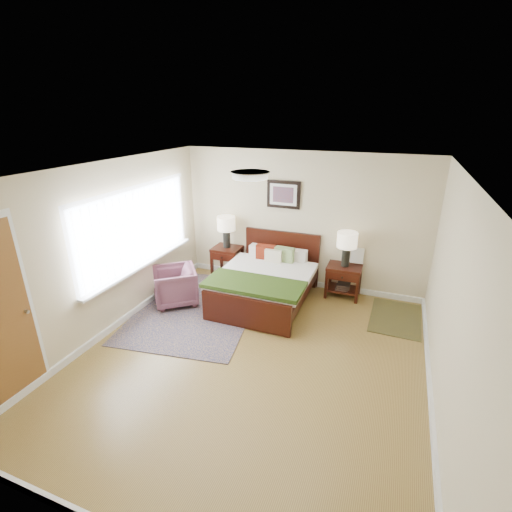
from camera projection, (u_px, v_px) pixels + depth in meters
name	position (u px, v px, depth m)	size (l,w,h in m)	color
floor	(251.00, 358.00, 5.04)	(5.00, 5.00, 0.00)	olive
back_wall	(302.00, 221.00, 6.75)	(4.50, 0.04, 2.50)	#C3B88D
front_wall	(108.00, 422.00, 2.41)	(4.50, 0.04, 2.50)	#C3B88D
left_wall	(106.00, 251.00, 5.33)	(0.04, 5.00, 2.50)	#C3B88D
right_wall	(453.00, 306.00, 3.83)	(0.04, 5.00, 2.50)	#C3B88D
ceiling	(250.00, 172.00, 4.12)	(4.50, 5.00, 0.02)	white
window	(139.00, 229.00, 5.87)	(0.11, 2.72, 1.32)	silver
ceil_fixture	(250.00, 175.00, 4.13)	(0.44, 0.44, 0.08)	white
bed	(266.00, 277.00, 6.35)	(1.57, 1.88, 1.01)	#360E08
wall_art	(283.00, 195.00, 6.66)	(0.62, 0.05, 0.50)	black
nightstand_left	(227.00, 254.00, 7.27)	(0.53, 0.48, 0.64)	#360E08
nightstand_right	(344.00, 278.00, 6.57)	(0.59, 0.44, 0.59)	#360E08
lamp_left	(226.00, 226.00, 7.09)	(0.34, 0.34, 0.61)	black
lamp_right	(347.00, 243.00, 6.34)	(0.34, 0.34, 0.61)	black
armchair	(175.00, 286.00, 6.37)	(0.69, 0.71, 0.64)	brown
rug_persian	(198.00, 308.00, 6.29)	(1.88, 2.66, 0.01)	#0E1847
rug_navy	(395.00, 318.00, 6.00)	(0.77, 1.16, 0.01)	black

